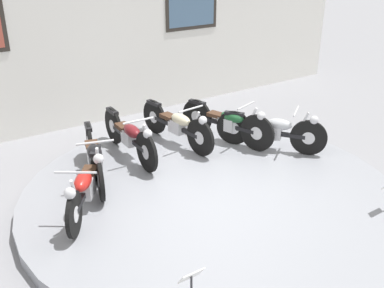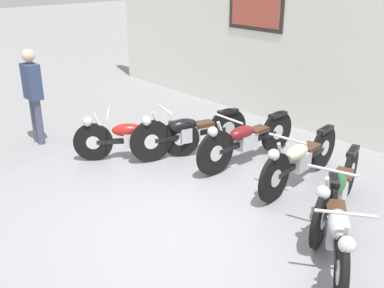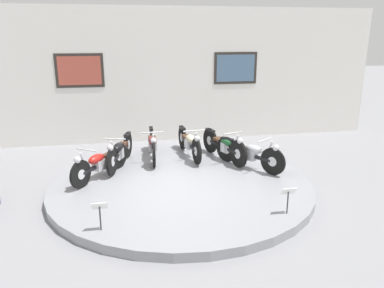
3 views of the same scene
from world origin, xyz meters
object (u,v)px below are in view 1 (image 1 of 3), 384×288
(motorcycle_black, at_px, (94,156))
(motorcycle_green, at_px, (228,122))
(motorcycle_silver, at_px, (273,130))
(motorcycle_red, at_px, (85,185))
(motorcycle_cream, at_px, (177,124))
(info_placard_front_left, at_px, (191,281))
(motorcycle_maroon, at_px, (130,135))

(motorcycle_black, distance_m, motorcycle_green, 2.64)
(motorcycle_black, relative_size, motorcycle_silver, 1.18)
(motorcycle_red, relative_size, motorcycle_black, 0.83)
(motorcycle_red, relative_size, motorcycle_cream, 0.81)
(motorcycle_black, height_order, info_placard_front_left, motorcycle_black)
(info_placard_front_left, bearing_deg, motorcycle_black, 84.13)
(motorcycle_green, height_order, info_placard_front_left, motorcycle_green)
(motorcycle_green, distance_m, info_placard_front_left, 4.32)
(motorcycle_maroon, xyz_separation_m, motorcycle_silver, (2.25, -1.16, -0.02))
(motorcycle_cream, bearing_deg, motorcycle_black, -166.60)
(motorcycle_cream, height_order, motorcycle_green, motorcycle_green)
(motorcycle_cream, relative_size, motorcycle_silver, 1.21)
(motorcycle_maroon, bearing_deg, info_placard_front_left, -107.90)
(motorcycle_cream, xyz_separation_m, motorcycle_silver, (1.28, -1.16, -0.01))
(motorcycle_green, bearing_deg, motorcycle_silver, -58.63)
(motorcycle_silver, relative_size, info_placard_front_left, 3.23)
(motorcycle_green, bearing_deg, motorcycle_black, -179.99)
(motorcycle_cream, xyz_separation_m, info_placard_front_left, (-2.13, -3.58, -0.03))
(motorcycle_silver, bearing_deg, motorcycle_cream, 137.71)
(motorcycle_maroon, relative_size, motorcycle_green, 1.04)
(motorcycle_black, bearing_deg, motorcycle_green, 0.01)
(motorcycle_maroon, bearing_deg, motorcycle_green, -13.42)
(motorcycle_black, xyz_separation_m, motorcycle_maroon, (0.83, 0.43, 0.00))
(motorcycle_silver, bearing_deg, motorcycle_green, 121.37)
(motorcycle_red, xyz_separation_m, motorcycle_silver, (3.53, 0.00, 0.02))
(motorcycle_black, relative_size, motorcycle_maroon, 0.96)
(motorcycle_black, distance_m, motorcycle_silver, 3.17)
(motorcycle_black, xyz_separation_m, motorcycle_green, (2.64, 0.00, 0.00))
(motorcycle_red, xyz_separation_m, info_placard_front_left, (0.12, -2.42, -0.00))
(motorcycle_black, distance_m, info_placard_front_left, 3.17)
(motorcycle_black, bearing_deg, info_placard_front_left, -95.87)
(motorcycle_cream, relative_size, info_placard_front_left, 3.92)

